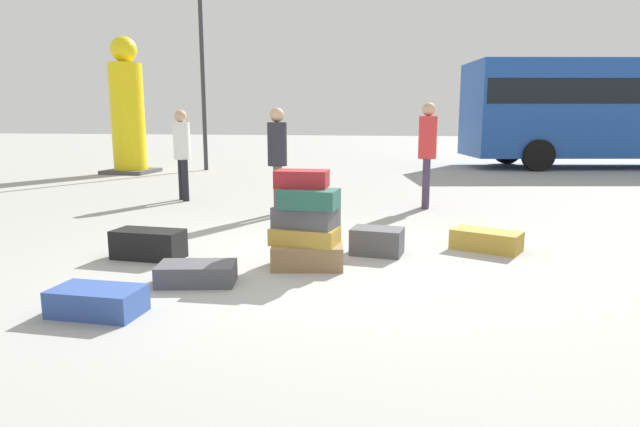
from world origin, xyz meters
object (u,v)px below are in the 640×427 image
object	(u,v)px
suitcase_charcoal_left_side	(377,241)
person_tourist_with_camera	(427,146)
suitcase_tan_foreground_far	(486,240)
suitcase_black_behind_tower	(149,244)
suitcase_charcoal_white_trunk	(197,273)
person_passerby_in_red	(277,152)
yellow_dummy_statue	(128,114)
person_bearded_onlooker	(182,147)
parked_bus	(625,107)
suitcase_tower	(306,225)
lamp_post	(201,25)
suitcase_navy_right_side	(97,301)

from	to	relation	value
suitcase_charcoal_left_side	person_tourist_with_camera	world-z (taller)	person_tourist_with_camera
suitcase_tan_foreground_far	suitcase_black_behind_tower	bearing A→B (deg)	-140.15
suitcase_charcoal_white_trunk	suitcase_charcoal_left_side	xyz separation A→B (m)	(1.55, 1.39, 0.05)
suitcase_charcoal_left_side	person_passerby_in_red	xyz separation A→B (m)	(-1.73, 2.15, 0.84)
suitcase_charcoal_left_side	yellow_dummy_statue	distance (m)	10.76
person_bearded_onlooker	person_passerby_in_red	distance (m)	2.40
parked_bus	suitcase_black_behind_tower	bearing A→B (deg)	-136.22
parked_bus	suitcase_tower	bearing A→B (deg)	-130.55
suitcase_tower	suitcase_tan_foreground_far	xyz separation A→B (m)	(1.90, 1.05, -0.32)
person_bearded_onlooker	lamp_post	distance (m)	6.60
suitcase_charcoal_white_trunk	parked_bus	distance (m)	15.76
suitcase_navy_right_side	suitcase_charcoal_left_side	size ratio (longest dim) A/B	1.23
suitcase_tan_foreground_far	lamp_post	xyz separation A→B (m)	(-6.92, 8.43, 3.93)
suitcase_black_behind_tower	person_tourist_with_camera	world-z (taller)	person_tourist_with_camera
suitcase_charcoal_left_side	parked_bus	xyz separation A→B (m)	(6.49, 12.05, 1.69)
suitcase_black_behind_tower	parked_bus	size ratio (longest dim) A/B	0.08
person_tourist_with_camera	person_passerby_in_red	size ratio (longest dim) A/B	1.06
person_bearded_onlooker	suitcase_charcoal_white_trunk	bearing A→B (deg)	-15.63
person_tourist_with_camera	lamp_post	bearing A→B (deg)	-129.07
suitcase_black_behind_tower	yellow_dummy_statue	world-z (taller)	yellow_dummy_statue
parked_bus	suitcase_tan_foreground_far	bearing A→B (deg)	-125.46
person_tourist_with_camera	parked_bus	world-z (taller)	parked_bus
suitcase_tower	parked_bus	size ratio (longest dim) A/B	0.10
suitcase_black_behind_tower	lamp_post	world-z (taller)	lamp_post
suitcase_black_behind_tower	person_tourist_with_camera	xyz separation A→B (m)	(2.98, 3.91, 0.89)
suitcase_navy_right_side	person_passerby_in_red	xyz separation A→B (m)	(0.26, 4.42, 0.88)
person_passerby_in_red	yellow_dummy_statue	world-z (taller)	yellow_dummy_statue
suitcase_navy_right_side	suitcase_tan_foreground_far	xyz separation A→B (m)	(3.21, 2.68, 0.01)
suitcase_black_behind_tower	yellow_dummy_statue	bearing A→B (deg)	124.14
suitcase_charcoal_white_trunk	suitcase_tan_foreground_far	size ratio (longest dim) A/B	0.92
suitcase_charcoal_left_side	person_bearded_onlooker	xyz separation A→B (m)	(-3.83, 3.31, 0.83)
suitcase_tower	lamp_post	world-z (taller)	lamp_post
person_bearded_onlooker	parked_bus	distance (m)	13.55
lamp_post	yellow_dummy_statue	bearing A→B (deg)	-145.60
person_passerby_in_red	parked_bus	world-z (taller)	parked_bus
yellow_dummy_statue	suitcase_black_behind_tower	bearing A→B (deg)	-59.09
suitcase_navy_right_side	lamp_post	world-z (taller)	lamp_post
suitcase_charcoal_left_side	person_tourist_with_camera	bearing A→B (deg)	87.76
suitcase_black_behind_tower	suitcase_charcoal_white_trunk	xyz separation A→B (m)	(0.88, -0.76, -0.06)
suitcase_navy_right_side	suitcase_tan_foreground_far	world-z (taller)	suitcase_tan_foreground_far
suitcase_navy_right_side	lamp_post	xyz separation A→B (m)	(-3.70, 11.11, 3.94)
suitcase_charcoal_left_side	lamp_post	xyz separation A→B (m)	(-5.69, 8.84, 3.90)
person_tourist_with_camera	parked_bus	distance (m)	10.63
suitcase_black_behind_tower	person_bearded_onlooker	size ratio (longest dim) A/B	0.46
suitcase_tan_foreground_far	person_bearded_onlooker	world-z (taller)	person_bearded_onlooker
suitcase_charcoal_white_trunk	person_bearded_onlooker	distance (m)	5.30
suitcase_black_behind_tower	person_bearded_onlooker	distance (m)	4.27
suitcase_tan_foreground_far	person_bearded_onlooker	distance (m)	5.89
person_bearded_onlooker	yellow_dummy_statue	bearing A→B (deg)	177.73
suitcase_charcoal_white_trunk	suitcase_tower	bearing A→B (deg)	28.83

